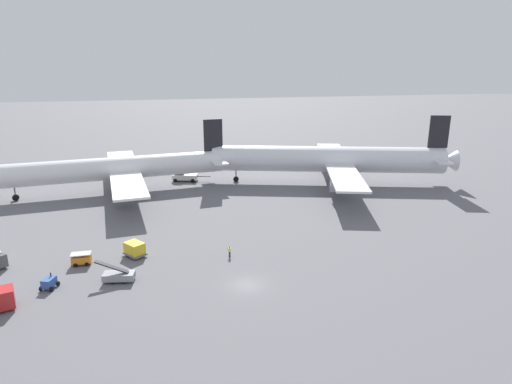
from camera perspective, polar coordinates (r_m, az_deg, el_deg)
name	(u,v)px	position (r m, az deg, el deg)	size (l,w,h in m)	color
ground_plane	(247,285)	(57.69, -1.17, -12.01)	(600.00, 600.00, 0.00)	slate
airliner_at_gate_left	(115,169)	(100.70, -17.82, 2.89)	(54.48, 45.15, 15.08)	white
airliner_being_pushed	(328,160)	(103.94, 9.41, 4.18)	(57.91, 48.42, 16.13)	silver
pushback_tug	(184,176)	(107.01, -9.31, 2.06)	(9.10, 4.30, 2.86)	white
gse_gpu_cart_small	(49,283)	(62.34, -25.32, -10.61)	(2.25, 2.54, 1.90)	#2D5199
gse_baggage_cart_trailing	(81,259)	(67.33, -21.76, -8.08)	(2.74, 1.61, 1.71)	orange
gse_belt_loader_portside	(118,276)	(60.91, -17.46, -10.33)	(5.06, 2.46, 3.02)	gray
gse_container_dolly_flat	(135,249)	(67.44, -15.52, -7.14)	(3.68, 3.88, 2.15)	slate
ground_crew_marshaller_foreground	(230,251)	(65.15, -3.46, -7.73)	(0.47, 0.36, 1.59)	#2D3351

